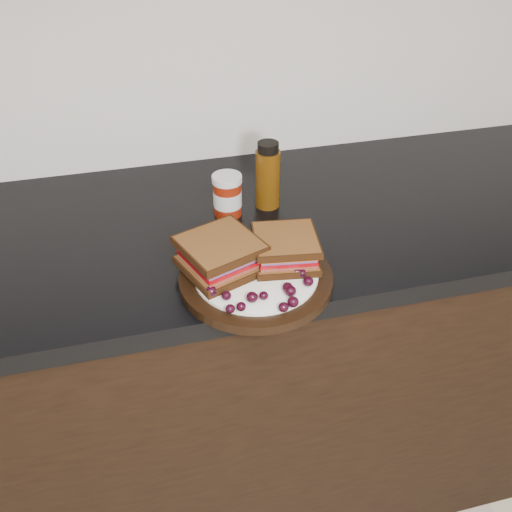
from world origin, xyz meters
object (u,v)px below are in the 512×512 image
(condiment_jar, at_px, (227,195))
(oil_bottle, at_px, (268,175))
(sandwich_left, at_px, (220,255))
(plate, at_px, (256,279))

(condiment_jar, xyz_separation_m, oil_bottle, (0.09, 0.02, 0.03))
(sandwich_left, height_order, oil_bottle, oil_bottle)
(plate, bearing_deg, sandwich_left, 155.45)
(plate, bearing_deg, oil_bottle, 70.53)
(sandwich_left, distance_m, oil_bottle, 0.28)
(condiment_jar, height_order, oil_bottle, oil_bottle)
(sandwich_left, relative_size, oil_bottle, 0.87)
(oil_bottle, bearing_deg, condiment_jar, -170.45)
(plate, bearing_deg, condiment_jar, 90.14)
(sandwich_left, relative_size, condiment_jar, 1.40)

